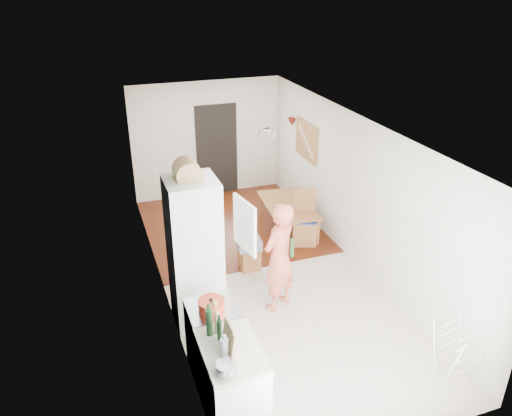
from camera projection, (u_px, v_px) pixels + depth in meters
room_shell at (264, 205)px, 7.65m from camera, size 3.20×7.00×2.50m
floor at (263, 274)px, 8.19m from camera, size 3.20×7.00×0.01m
wood_floor_overlay at (231, 225)px, 9.76m from camera, size 3.20×3.30×0.01m
sage_wall_panel at (187, 251)px, 5.21m from camera, size 0.02×3.00×1.30m
tile_splashback at (204, 337)px, 5.04m from camera, size 0.02×1.90×0.50m
doorway_recess at (217, 150)px, 10.78m from camera, size 0.90×0.04×2.00m
base_cabinet at (232, 384)px, 5.44m from camera, size 0.60×0.90×0.86m
worktop at (231, 351)px, 5.24m from camera, size 0.62×0.92×0.06m
range_cooker at (214, 340)px, 6.07m from camera, size 0.60×0.60×0.88m
cooker_top at (213, 309)px, 5.88m from camera, size 0.60×0.60×0.04m
fridge_housing at (195, 254)px, 6.68m from camera, size 0.66×0.66×2.15m
fridge_door at (245, 225)px, 6.40m from camera, size 0.14×0.56×0.70m
fridge_interior at (216, 219)px, 6.57m from camera, size 0.02×0.52×0.66m
pinboard at (307, 140)px, 9.61m from camera, size 0.03×0.90×0.70m
pinboard_frame at (306, 140)px, 9.61m from camera, size 0.00×0.94×0.74m
wall_sconce at (292, 122)px, 10.07m from camera, size 0.18×0.18×0.16m
person at (279, 248)px, 7.00m from camera, size 0.86×0.77×1.96m
dining_table at (289, 219)px, 9.51m from camera, size 0.85×1.37×0.46m
dining_chair at (305, 218)px, 8.94m from camera, size 0.54×0.54×0.99m
stool at (249, 257)px, 8.27m from camera, size 0.32×0.32×0.41m
grey_drape at (249, 243)px, 8.12m from camera, size 0.40×0.40×0.17m
drying_rack at (457, 353)px, 5.94m from camera, size 0.46×0.43×0.77m
bread_bin at (187, 172)px, 6.20m from camera, size 0.37×0.36×0.18m
red_casserole at (211, 307)px, 5.72m from camera, size 0.37×0.37×0.18m
steel_pan at (227, 368)px, 4.89m from camera, size 0.22×0.22×0.11m
held_bottle at (292, 248)px, 6.86m from camera, size 0.06×0.06×0.27m
bottle_a at (209, 322)px, 5.36m from camera, size 0.09×0.09×0.32m
bottle_b at (220, 330)px, 5.31m from camera, size 0.07×0.07×0.25m
bottle_c at (225, 348)px, 5.07m from camera, size 0.11×0.11×0.22m
pepper_mill_front at (217, 324)px, 5.41m from camera, size 0.08×0.08×0.23m
pepper_mill_back at (215, 312)px, 5.63m from camera, size 0.07×0.07×0.20m
chopping_boards at (229, 339)px, 5.10m from camera, size 0.10×0.25×0.34m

